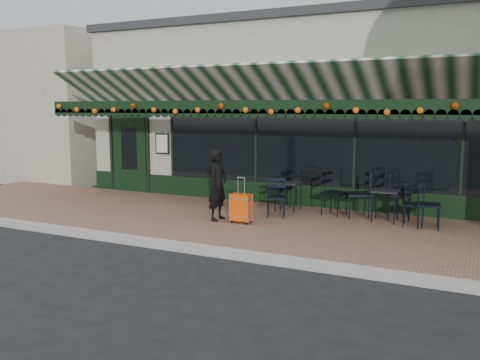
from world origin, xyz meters
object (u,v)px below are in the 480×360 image
at_px(chair_a_right, 399,195).
at_px(chair_b_left, 279,189).
at_px(suitcase, 241,208).
at_px(cafe_table_a, 386,193).
at_px(chair_b_front, 276,198).
at_px(chair_a_extra, 429,205).
at_px(chair_a_front, 414,205).
at_px(woman, 218,185).
at_px(cafe_table_b, 288,185).
at_px(chair_b_right, 334,193).
at_px(chair_a_left, 358,195).

bearing_deg(chair_a_right, chair_b_left, 79.88).
bearing_deg(suitcase, cafe_table_a, 29.57).
bearing_deg(chair_b_front, chair_a_extra, -12.18).
bearing_deg(chair_b_left, cafe_table_a, 99.94).
xyz_separation_m(chair_a_right, chair_a_front, (0.37, -0.61, -0.07)).
bearing_deg(suitcase, woman, 175.88).
bearing_deg(woman, chair_b_left, -18.15).
height_order(cafe_table_a, cafe_table_b, cafe_table_b).
bearing_deg(woman, chair_a_right, -59.10).
relative_size(chair_a_front, chair_b_front, 1.02).
bearing_deg(chair_b_front, suitcase, -134.49).
relative_size(suitcase, chair_b_right, 0.98).
distance_m(chair_a_left, chair_b_left, 1.87).
distance_m(woman, cafe_table_b, 1.80).
height_order(cafe_table_b, chair_b_front, chair_b_front).
bearing_deg(cafe_table_a, cafe_table_b, 175.85).
distance_m(chair_a_front, chair_b_left, 3.08).
distance_m(woman, chair_b_left, 1.88).
height_order(suitcase, chair_b_front, suitcase).
bearing_deg(cafe_table_b, chair_a_front, -7.71).
bearing_deg(cafe_table_a, chair_a_left, 166.12).
bearing_deg(chair_a_front, chair_b_left, 165.44).
bearing_deg(cafe_table_b, suitcase, -105.12).
bearing_deg(chair_b_front, cafe_table_b, 72.00).
bearing_deg(chair_a_extra, chair_b_right, 70.26).
relative_size(chair_a_left, chair_a_right, 0.98).
bearing_deg(chair_a_left, chair_a_right, 83.68).
distance_m(chair_a_left, chair_a_right, 0.84).
height_order(chair_a_right, chair_b_front, chair_a_right).
xyz_separation_m(chair_a_left, chair_a_front, (1.17, -0.36, -0.06)).
bearing_deg(woman, suitcase, -91.91).
height_order(cafe_table_a, chair_a_left, chair_a_left).
height_order(suitcase, cafe_table_b, suitcase).
relative_size(chair_a_left, chair_b_front, 1.17).
relative_size(cafe_table_b, chair_a_front, 0.78).
bearing_deg(cafe_table_a, chair_b_left, 171.21).
distance_m(cafe_table_a, chair_b_right, 1.11).
height_order(cafe_table_b, chair_a_left, chair_a_left).
bearing_deg(chair_a_left, chair_b_left, -120.71).
relative_size(cafe_table_b, chair_b_front, 0.79).
bearing_deg(chair_a_right, chair_b_right, 90.22).
bearing_deg(chair_a_left, chair_a_extra, 50.58).
bearing_deg(chair_b_right, chair_b_left, 95.61).
distance_m(chair_a_right, chair_b_right, 1.32).
relative_size(cafe_table_a, chair_a_right, 0.66).
bearing_deg(chair_b_right, cafe_table_b, 104.86).
xyz_separation_m(suitcase, chair_a_left, (1.97, 1.55, 0.17)).
height_order(chair_a_left, chair_b_front, chair_a_left).
bearing_deg(chair_a_extra, cafe_table_a, 65.11).
height_order(cafe_table_b, chair_b_right, chair_b_right).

